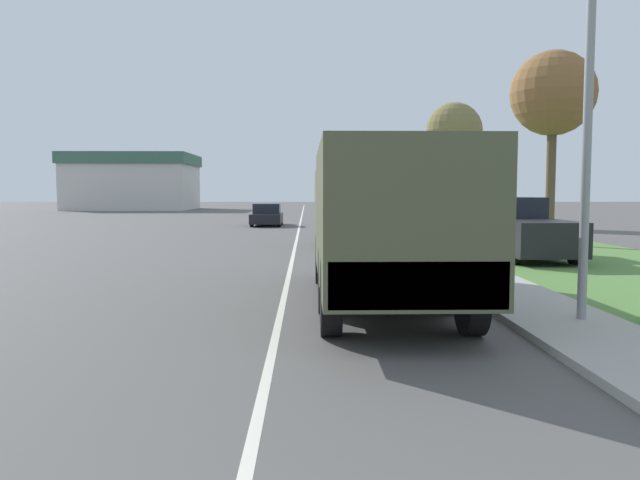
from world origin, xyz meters
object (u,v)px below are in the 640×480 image
(car_nearest_ahead, at_px, (347,229))
(military_truck, at_px, (382,218))
(lamp_post, at_px, (578,29))
(car_second_ahead, at_px, (267,216))
(pickup_truck, at_px, (522,230))

(car_nearest_ahead, bearing_deg, military_truck, -90.60)
(military_truck, height_order, car_nearest_ahead, military_truck)
(car_nearest_ahead, xyz_separation_m, lamp_post, (2.59, -14.08, 3.87))
(car_second_ahead, relative_size, pickup_truck, 0.86)
(pickup_truck, distance_m, lamp_post, 11.05)
(car_nearest_ahead, xyz_separation_m, car_second_ahead, (-4.00, 15.19, -0.05))
(car_nearest_ahead, relative_size, lamp_post, 0.64)
(military_truck, relative_size, car_second_ahead, 1.80)
(pickup_truck, relative_size, lamp_post, 0.68)
(car_second_ahead, distance_m, pickup_truck, 21.34)
(military_truck, distance_m, car_nearest_ahead, 12.25)
(car_nearest_ahead, bearing_deg, car_second_ahead, 104.74)
(military_truck, distance_m, car_second_ahead, 27.70)
(car_second_ahead, bearing_deg, military_truck, -81.96)
(pickup_truck, bearing_deg, car_nearest_ahead, 142.92)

